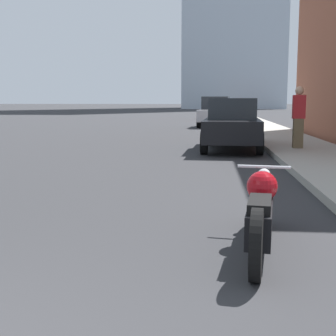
{
  "coord_description": "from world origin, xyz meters",
  "views": [
    {
      "loc": [
        2.07,
        -1.54,
        1.55
      ],
      "look_at": [
        1.55,
        4.42,
        0.68
      ],
      "focal_mm": 50.0,
      "sensor_mm": 36.0,
      "label": 1
    }
  ],
  "objects_px": {
    "parked_car_black": "(232,124)",
    "pedestrian": "(299,116)",
    "parked_car_red": "(217,109)",
    "motorcycle": "(261,212)",
    "parked_car_silver": "(216,112)"
  },
  "relations": [
    {
      "from": "motorcycle",
      "to": "parked_car_black",
      "type": "height_order",
      "value": "parked_car_black"
    },
    {
      "from": "motorcycle",
      "to": "parked_car_black",
      "type": "xyz_separation_m",
      "value": [
        0.17,
        10.02,
        0.42
      ]
    },
    {
      "from": "pedestrian",
      "to": "parked_car_red",
      "type": "bearing_deg",
      "value": 94.58
    },
    {
      "from": "parked_car_black",
      "to": "pedestrian",
      "type": "height_order",
      "value": "pedestrian"
    },
    {
      "from": "parked_car_black",
      "to": "parked_car_red",
      "type": "height_order",
      "value": "parked_car_red"
    },
    {
      "from": "motorcycle",
      "to": "parked_car_silver",
      "type": "height_order",
      "value": "parked_car_silver"
    },
    {
      "from": "motorcycle",
      "to": "parked_car_red",
      "type": "bearing_deg",
      "value": 98.14
    },
    {
      "from": "parked_car_black",
      "to": "parked_car_silver",
      "type": "relative_size",
      "value": 1.02
    },
    {
      "from": "parked_car_silver",
      "to": "parked_car_red",
      "type": "height_order",
      "value": "parked_car_silver"
    },
    {
      "from": "parked_car_silver",
      "to": "pedestrian",
      "type": "height_order",
      "value": "pedestrian"
    },
    {
      "from": "motorcycle",
      "to": "pedestrian",
      "type": "xyz_separation_m",
      "value": [
        2.07,
        9.26,
        0.7
      ]
    },
    {
      "from": "motorcycle",
      "to": "pedestrian",
      "type": "bearing_deg",
      "value": 85.63
    },
    {
      "from": "parked_car_silver",
      "to": "parked_car_red",
      "type": "relative_size",
      "value": 1.08
    },
    {
      "from": "parked_car_red",
      "to": "pedestrian",
      "type": "bearing_deg",
      "value": -86.12
    },
    {
      "from": "motorcycle",
      "to": "pedestrian",
      "type": "height_order",
      "value": "pedestrian"
    }
  ]
}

